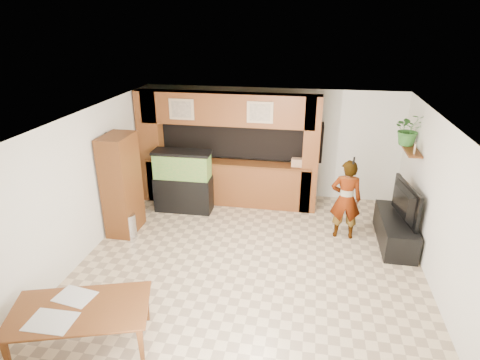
% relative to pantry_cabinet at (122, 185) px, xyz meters
% --- Properties ---
extents(floor, '(6.50, 6.50, 0.00)m').
position_rel_pantry_cabinet_xyz_m(floor, '(2.70, -0.84, -1.01)').
color(floor, '#C5AE89').
rests_on(floor, ground).
extents(ceiling, '(6.50, 6.50, 0.00)m').
position_rel_pantry_cabinet_xyz_m(ceiling, '(2.70, -0.84, 1.59)').
color(ceiling, white).
rests_on(ceiling, wall_back).
extents(wall_back, '(6.00, 0.00, 6.00)m').
position_rel_pantry_cabinet_xyz_m(wall_back, '(2.70, 2.41, 0.29)').
color(wall_back, silver).
rests_on(wall_back, floor).
extents(wall_left, '(0.00, 6.50, 6.50)m').
position_rel_pantry_cabinet_xyz_m(wall_left, '(-0.30, -0.84, 0.29)').
color(wall_left, silver).
rests_on(wall_left, floor).
extents(wall_right, '(0.00, 6.50, 6.50)m').
position_rel_pantry_cabinet_xyz_m(wall_right, '(5.70, -0.84, 0.29)').
color(wall_right, silver).
rests_on(wall_right, floor).
extents(partition, '(4.20, 0.99, 2.60)m').
position_rel_pantry_cabinet_xyz_m(partition, '(1.75, 1.79, 0.30)').
color(partition, brown).
rests_on(partition, floor).
extents(wall_clock, '(0.05, 0.25, 0.25)m').
position_rel_pantry_cabinet_xyz_m(wall_clock, '(-0.27, 0.16, 0.89)').
color(wall_clock, black).
rests_on(wall_clock, wall_left).
extents(wall_shelf, '(0.25, 0.90, 0.04)m').
position_rel_pantry_cabinet_xyz_m(wall_shelf, '(5.55, 1.11, 0.69)').
color(wall_shelf, brown).
rests_on(wall_shelf, wall_right).
extents(pantry_cabinet, '(0.51, 0.83, 2.02)m').
position_rel_pantry_cabinet_xyz_m(pantry_cabinet, '(0.00, 0.00, 0.00)').
color(pantry_cabinet, brown).
rests_on(pantry_cabinet, floor).
extents(trash_can, '(0.27, 0.27, 0.50)m').
position_rel_pantry_cabinet_xyz_m(trash_can, '(0.20, -0.26, -0.76)').
color(trash_can, '#B2B2B7').
rests_on(trash_can, floor).
extents(aquarium, '(1.27, 0.48, 1.41)m').
position_rel_pantry_cabinet_xyz_m(aquarium, '(0.90, 1.11, -0.32)').
color(aquarium, black).
rests_on(aquarium, floor).
extents(tv_stand, '(0.59, 1.60, 0.53)m').
position_rel_pantry_cabinet_xyz_m(tv_stand, '(5.35, 0.46, -0.75)').
color(tv_stand, black).
rests_on(tv_stand, floor).
extents(television, '(0.36, 1.21, 0.69)m').
position_rel_pantry_cabinet_xyz_m(television, '(5.35, 0.46, -0.13)').
color(television, black).
rests_on(television, tv_stand).
extents(photo_frame, '(0.06, 0.15, 0.20)m').
position_rel_pantry_cabinet_xyz_m(photo_frame, '(5.55, 0.85, 0.81)').
color(photo_frame, tan).
rests_on(photo_frame, wall_shelf).
extents(potted_plant, '(0.65, 0.59, 0.65)m').
position_rel_pantry_cabinet_xyz_m(potted_plant, '(5.52, 1.37, 1.03)').
color(potted_plant, '#326F2C').
rests_on(potted_plant, wall_shelf).
extents(person, '(0.59, 0.39, 1.62)m').
position_rel_pantry_cabinet_xyz_m(person, '(4.37, 0.53, -0.20)').
color(person, tan).
rests_on(person, floor).
extents(microphone, '(0.04, 0.10, 0.16)m').
position_rel_pantry_cabinet_xyz_m(microphone, '(4.42, 0.37, 0.66)').
color(microphone, black).
rests_on(microphone, person).
extents(dining_table, '(1.96, 1.46, 0.62)m').
position_rel_pantry_cabinet_xyz_m(dining_table, '(0.85, -3.09, -0.70)').
color(dining_table, brown).
rests_on(dining_table, floor).
extents(newspaper_a, '(0.55, 0.43, 0.01)m').
position_rel_pantry_cabinet_xyz_m(newspaper_a, '(0.65, -2.85, -0.39)').
color(newspaper_a, silver).
rests_on(newspaper_a, dining_table).
extents(newspaper_b, '(0.58, 0.42, 0.01)m').
position_rel_pantry_cabinet_xyz_m(newspaper_b, '(0.62, -3.34, -0.39)').
color(newspaper_b, silver).
rests_on(newspaper_b, dining_table).
extents(counter_box, '(0.27, 0.19, 0.18)m').
position_rel_pantry_cabinet_xyz_m(counter_box, '(3.38, 1.61, 0.12)').
color(counter_box, '#A37958').
rests_on(counter_box, partition).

